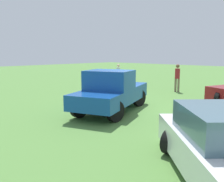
{
  "coord_description": "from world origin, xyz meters",
  "views": [
    {
      "loc": [
        8.69,
        7.22,
        2.55
      ],
      "look_at": [
        0.98,
        -0.17,
        0.9
      ],
      "focal_mm": 39.91,
      "sensor_mm": 36.0,
      "label": 1
    }
  ],
  "objects_px": {
    "person_bystander": "(118,73)",
    "person_visitor": "(177,76)",
    "pickup_truck": "(111,90)",
    "traffic_cone": "(125,84)"
  },
  "relations": [
    {
      "from": "pickup_truck",
      "to": "person_bystander",
      "type": "relative_size",
      "value": 2.99
    },
    {
      "from": "pickup_truck",
      "to": "person_visitor",
      "type": "bearing_deg",
      "value": -14.62
    },
    {
      "from": "person_visitor",
      "to": "traffic_cone",
      "type": "distance_m",
      "value": 3.82
    },
    {
      "from": "person_bystander",
      "to": "person_visitor",
      "type": "distance_m",
      "value": 4.92
    },
    {
      "from": "person_bystander",
      "to": "person_visitor",
      "type": "bearing_deg",
      "value": 0.74
    },
    {
      "from": "person_bystander",
      "to": "person_visitor",
      "type": "xyz_separation_m",
      "value": [
        -0.33,
        4.91,
        0.08
      ]
    },
    {
      "from": "pickup_truck",
      "to": "traffic_cone",
      "type": "xyz_separation_m",
      "value": [
        -5.94,
        -4.34,
        -0.66
      ]
    },
    {
      "from": "pickup_truck",
      "to": "person_bystander",
      "type": "height_order",
      "value": "pickup_truck"
    },
    {
      "from": "person_bystander",
      "to": "person_visitor",
      "type": "height_order",
      "value": "person_visitor"
    },
    {
      "from": "pickup_truck",
      "to": "person_visitor",
      "type": "height_order",
      "value": "pickup_truck"
    }
  ]
}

